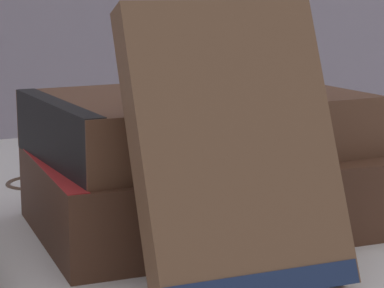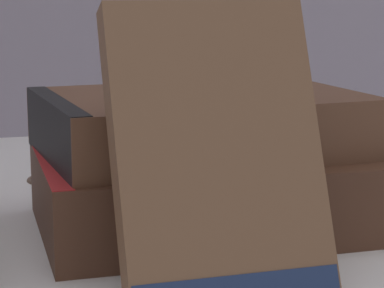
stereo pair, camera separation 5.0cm
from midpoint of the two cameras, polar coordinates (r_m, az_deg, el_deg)
ground_plane at (r=0.48m, az=4.47°, el=-7.48°), size 3.00×3.00×0.00m
book_flat_bottom at (r=0.51m, az=3.80°, el=-3.37°), size 0.22×0.15×0.05m
book_flat_top at (r=0.51m, az=2.86°, el=1.48°), size 0.21×0.15×0.04m
book_leaning_front at (r=0.40m, az=5.45°, el=-1.09°), size 0.11×0.08×0.15m
pocket_watch at (r=0.51m, az=5.93°, el=4.01°), size 0.05×0.05×0.01m
reading_glasses at (r=0.65m, az=-5.29°, el=-2.26°), size 0.10×0.05×0.00m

